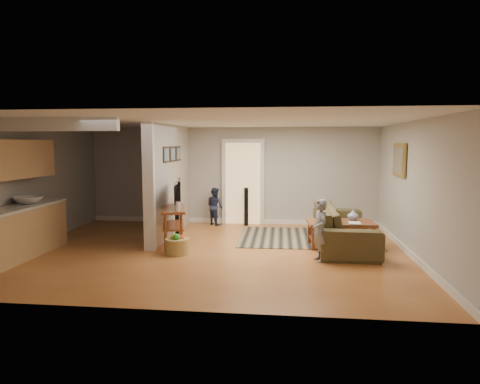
% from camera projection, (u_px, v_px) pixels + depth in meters
% --- Properties ---
extents(ground, '(7.50, 7.50, 0.00)m').
position_uv_depth(ground, '(212.00, 251.00, 8.32)').
color(ground, '#975326').
rests_on(ground, ground).
extents(room_shell, '(7.54, 6.02, 2.52)m').
position_uv_depth(room_shell, '(163.00, 174.00, 8.70)').
color(room_shell, '#B0ADA8').
rests_on(room_shell, ground).
extents(area_rug, '(3.02, 2.23, 0.01)m').
position_uv_depth(area_rug, '(307.00, 237.00, 9.49)').
color(area_rug, black).
rests_on(area_rug, ground).
extents(sofa, '(1.10, 2.78, 0.81)m').
position_uv_depth(sofa, '(343.00, 245.00, 8.77)').
color(sofa, '#423821').
rests_on(sofa, ground).
extents(coffee_table, '(1.37, 0.87, 0.78)m').
position_uv_depth(coffee_table, '(341.00, 227.00, 8.65)').
color(coffee_table, maroon).
rests_on(coffee_table, ground).
extents(tv_console, '(0.77, 1.32, 1.07)m').
position_uv_depth(tv_console, '(174.00, 211.00, 8.73)').
color(tv_console, maroon).
rests_on(tv_console, ground).
extents(speaker_left, '(0.10, 0.10, 0.89)m').
position_uv_depth(speaker_left, '(177.00, 217.00, 9.57)').
color(speaker_left, black).
rests_on(speaker_left, ground).
extents(speaker_right, '(0.12, 0.12, 0.97)m').
position_uv_depth(speaker_right, '(246.00, 207.00, 10.89)').
color(speaker_right, black).
rests_on(speaker_right, ground).
extents(toy_basket, '(0.46, 0.46, 0.41)m').
position_uv_depth(toy_basket, '(177.00, 245.00, 8.07)').
color(toy_basket, olive).
rests_on(toy_basket, ground).
extents(child, '(0.38, 0.47, 1.11)m').
position_uv_depth(child, '(319.00, 261.00, 7.60)').
color(child, gray).
rests_on(child, ground).
extents(toddler, '(0.59, 0.58, 0.97)m').
position_uv_depth(toddler, '(215.00, 225.00, 11.03)').
color(toddler, '#212946').
rests_on(toddler, ground).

